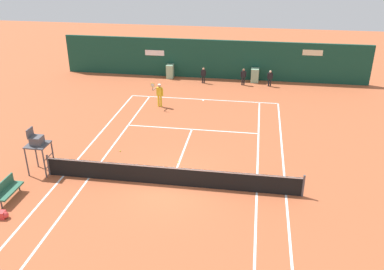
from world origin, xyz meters
name	(u,v)px	position (x,y,z in m)	size (l,w,h in m)	color
ground_plane	(173,179)	(0.00, 0.58, 0.00)	(80.00, 80.00, 0.01)	#B25633
tennis_net	(170,175)	(0.00, 0.00, 0.51)	(12.10, 0.10, 1.07)	#4C4C51
sponsor_back_wall	(212,60)	(0.01, 16.97, 1.54)	(25.00, 1.02, 3.18)	#144233
umpire_chair	(37,144)	(-6.50, 0.19, 1.56)	(1.00, 1.00, 2.34)	#47474C
player_bench	(7,189)	(-6.81, -2.25, 0.51)	(0.54, 1.57, 0.88)	#38383D
player_on_baseline	(159,93)	(-2.79, 9.81, 0.98)	(0.74, 0.67, 1.84)	yellow
ball_kid_left_post	(203,74)	(-0.52, 15.49, 0.73)	(0.42, 0.18, 1.27)	black
ball_kid_right_post	(270,77)	(4.72, 15.49, 0.74)	(0.43, 0.18, 1.28)	black
ball_kid_centre_post	(243,76)	(2.66, 15.49, 0.77)	(0.45, 0.19, 1.34)	black
tennis_ball_near_service_line	(178,162)	(-0.04, 2.17, 0.03)	(0.07, 0.07, 0.07)	#CCE033
tennis_ball_mid_court	(120,151)	(-3.38, 2.89, 0.03)	(0.07, 0.07, 0.07)	#CCE033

